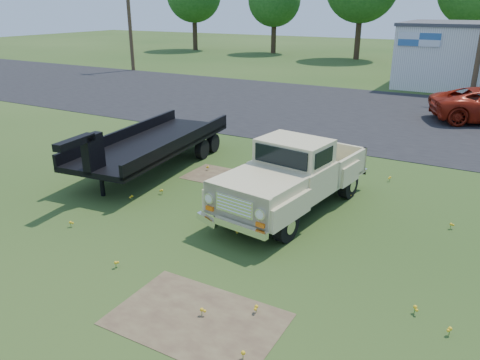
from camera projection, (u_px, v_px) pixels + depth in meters
name	position (u px, v px, depth m)	size (l,w,h in m)	color
ground	(215.00, 233.00, 11.47)	(140.00, 140.00, 0.00)	#234114
asphalt_lot	(373.00, 115.00, 23.71)	(90.00, 14.00, 0.02)	black
dirt_patch_a	(197.00, 319.00, 8.34)	(3.00, 2.00, 0.01)	#4F3A2A
dirt_patch_b	(220.00, 176.00, 15.24)	(2.20, 1.60, 0.01)	#4F3A2A
utility_pole_west	(129.00, 12.00, 37.87)	(1.60, 0.30, 9.00)	#472E20
treeline_b	(274.00, 0.00, 51.15)	(5.76, 5.76, 8.57)	#39281A
vintage_pickup_truck	(293.00, 175.00, 12.47)	(2.13, 5.48, 1.99)	tan
flatbed_trailer	(153.00, 140.00, 15.72)	(2.41, 7.23, 1.97)	black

